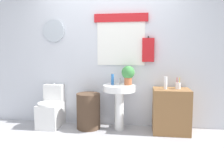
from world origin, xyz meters
name	(u,v)px	position (x,y,z in m)	size (l,w,h in m)	color
back_wall	(110,52)	(0.00, 1.15, 1.31)	(4.40, 0.18, 2.60)	silver
toilet	(51,110)	(-1.01, 0.88, 0.29)	(0.38, 0.51, 0.74)	white
laundry_hamper	(88,111)	(-0.33, 0.85, 0.30)	(0.40, 0.40, 0.60)	#4C3828
pedestal_sink	(119,96)	(0.19, 0.85, 0.58)	(0.53, 0.53, 0.76)	white
faucet	(120,81)	(0.19, 0.97, 0.81)	(0.03, 0.03, 0.10)	silver
wooden_cabinet	(171,111)	(1.04, 0.85, 0.36)	(0.58, 0.44, 0.72)	olive
soap_bottle	(113,79)	(0.07, 0.90, 0.85)	(0.05, 0.05, 0.18)	#2D6BB7
potted_plant	(128,74)	(0.33, 0.91, 0.94)	(0.22, 0.22, 0.32)	#AD5B38
lotion_bottle	(166,83)	(0.94, 0.81, 0.82)	(0.05, 0.05, 0.20)	white
toothbrush_cup	(178,86)	(1.14, 0.87, 0.77)	(0.08, 0.08, 0.19)	silver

